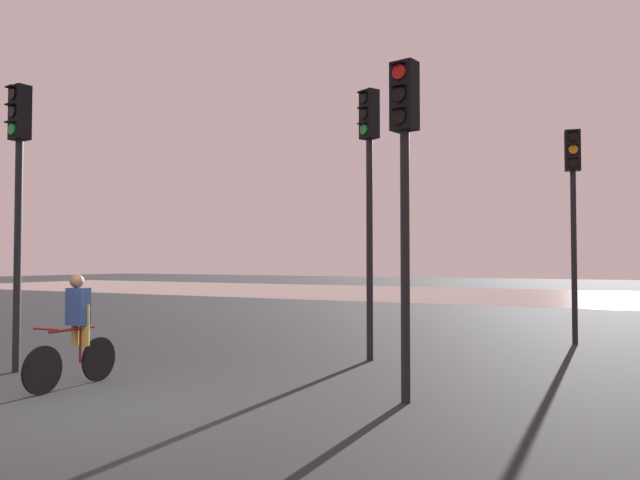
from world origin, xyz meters
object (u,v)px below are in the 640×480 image
(traffic_light_far_right, at_px, (573,195))
(cyclist, at_px, (76,330))
(traffic_light_near_left, at_px, (19,173))
(traffic_light_center, at_px, (369,174))
(traffic_light_near_right, at_px, (405,164))

(traffic_light_far_right, height_order, cyclist, traffic_light_far_right)
(traffic_light_near_left, distance_m, traffic_light_center, 5.99)
(traffic_light_near_left, bearing_deg, traffic_light_near_right, -164.53)
(traffic_light_near_right, bearing_deg, traffic_light_far_right, -90.18)
(traffic_light_near_left, bearing_deg, traffic_light_far_right, -126.84)
(traffic_light_center, relative_size, cyclist, 2.90)
(traffic_light_far_right, relative_size, traffic_light_near_left, 0.99)
(traffic_light_far_right, relative_size, traffic_light_center, 0.94)
(traffic_light_center, bearing_deg, traffic_light_far_right, -99.61)
(traffic_light_far_right, distance_m, cyclist, 10.44)
(traffic_light_near_left, bearing_deg, cyclist, 175.95)
(traffic_light_near_right, bearing_deg, traffic_light_center, -48.31)
(cyclist, bearing_deg, traffic_light_near_left, -15.53)
(traffic_light_far_right, distance_m, traffic_light_center, 5.14)
(cyclist, bearing_deg, traffic_light_far_right, -129.46)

